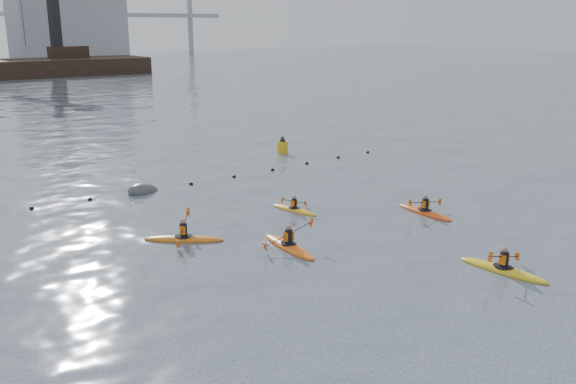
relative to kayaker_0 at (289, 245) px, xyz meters
name	(u,v)px	position (x,y,z in m)	size (l,w,h in m)	color
ground	(510,338)	(0.75, -10.24, -0.11)	(400.00, 400.00, 0.00)	#343E4C
float_line	(166,187)	(0.25, 12.29, -0.08)	(33.24, 0.73, 0.24)	black
kayaker_0	(289,245)	(0.00, 0.00, 0.00)	(2.51, 3.71, 1.28)	orange
kayaker_1	(503,269)	(5.08, -7.03, 0.00)	(2.44, 3.64, 1.25)	gold
kayaker_2	(184,238)	(-3.15, 3.52, 0.00)	(3.21, 2.80, 1.29)	#BF6112
kayaker_3	(294,209)	(3.46, 4.14, -0.02)	(1.95, 2.93, 1.04)	gold
kayaker_4	(425,211)	(8.47, -0.18, -0.01)	(2.34, 3.46, 1.10)	#DF4B15
mooring_buoy	(143,192)	(-1.21, 12.19, -0.11)	(2.01, 1.19, 1.01)	#393B3E
nav_buoy	(283,147)	(11.67, 16.31, 0.33)	(0.80, 0.80, 1.46)	gold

